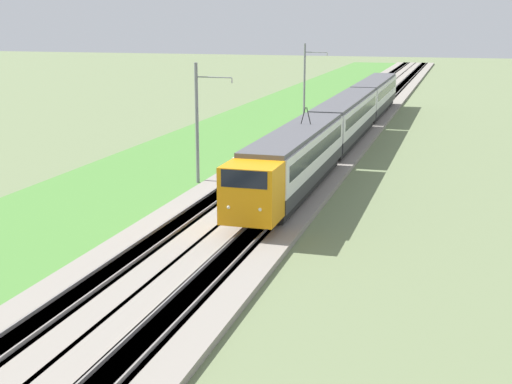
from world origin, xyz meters
The scene contains 8 objects.
ballast_main centered at (50.00, 0.00, 0.15)m, with size 240.00×4.40×0.30m.
ballast_adjacent centered at (50.00, -4.20, 0.15)m, with size 240.00×4.40×0.30m.
track_main centered at (50.00, 0.00, 0.16)m, with size 240.00×1.57×0.45m.
track_adjacent centered at (50.00, -4.20, 0.16)m, with size 240.00×1.57×0.45m.
grass_verge centered at (50.00, 7.19, 0.06)m, with size 240.00×11.00×0.12m.
passenger_train centered at (54.09, -4.20, 2.42)m, with size 58.87×2.85×5.15m.
catenary_mast_mid centered at (36.23, 2.60, 4.10)m, with size 0.22×2.56×7.93m.
catenary_mast_far centered at (68.24, 2.60, 4.17)m, with size 0.22×2.56×8.06m.
Camera 1 is at (-6.59, -13.83, 10.67)m, focal length 50.00 mm.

